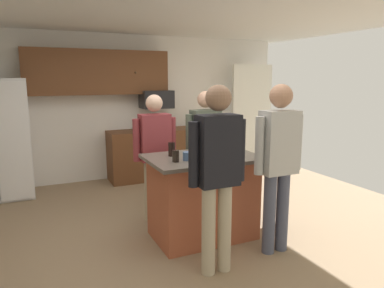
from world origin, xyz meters
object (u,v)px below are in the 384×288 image
at_px(person_host_foreground, 205,144).
at_px(glass_stout_tall, 234,151).
at_px(microwave_over_range, 156,99).
at_px(person_elder_center, 279,149).
at_px(mug_blue_stoneware, 187,156).
at_px(glass_dark_ale, 199,152).
at_px(person_guest_left, 278,157).
at_px(kitchen_island, 203,196).
at_px(glass_short_whisky, 172,149).
at_px(serving_tray, 217,152).
at_px(person_guest_right, 217,167).
at_px(glass_pilsner, 176,156).
at_px(person_guest_by_door, 155,149).
at_px(tumbler_amber, 193,147).

xyz_separation_m(person_host_foreground, glass_stout_tall, (-0.12, -0.93, 0.08)).
relative_size(microwave_over_range, person_elder_center, 0.33).
xyz_separation_m(person_host_foreground, mug_blue_stoneware, (-0.63, -0.82, 0.05)).
bearing_deg(glass_dark_ale, person_guest_left, -38.10).
xyz_separation_m(kitchen_island, mug_blue_stoneware, (-0.24, -0.11, 0.52)).
height_order(person_host_foreground, mug_blue_stoneware, person_host_foreground).
bearing_deg(glass_short_whisky, person_host_foreground, 38.49).
bearing_deg(serving_tray, person_host_foreground, 74.32).
height_order(person_guest_right, glass_pilsner, person_guest_right).
relative_size(microwave_over_range, person_guest_left, 0.32).
height_order(kitchen_island, glass_pilsner, glass_pilsner).
bearing_deg(serving_tray, glass_stout_tall, -74.59).
xyz_separation_m(person_guest_right, glass_pilsner, (-0.15, 0.63, -0.01)).
xyz_separation_m(microwave_over_range, person_guest_right, (-0.60, -3.42, -0.42)).
relative_size(kitchen_island, mug_blue_stoneware, 9.43).
relative_size(glass_dark_ale, glass_short_whisky, 1.03).
relative_size(person_host_foreground, mug_blue_stoneware, 12.45).
distance_m(person_guest_by_door, person_guest_left, 1.63).
xyz_separation_m(glass_pilsner, glass_short_whisky, (0.06, 0.28, 0.02)).
height_order(tumbler_amber, glass_stout_tall, glass_stout_tall).
distance_m(mug_blue_stoneware, glass_stout_tall, 0.53).
relative_size(person_guest_by_door, person_guest_left, 0.92).
xyz_separation_m(microwave_over_range, person_host_foreground, (0.01, -1.95, -0.49)).
xyz_separation_m(person_guest_right, tumbler_amber, (0.21, 1.00, -0.00)).
relative_size(kitchen_island, glass_stout_tall, 8.00).
bearing_deg(person_guest_left, mug_blue_stoneware, 15.69).
relative_size(person_host_foreground, glass_stout_tall, 10.56).
relative_size(glass_pilsner, glass_dark_ale, 0.77).
bearing_deg(glass_stout_tall, microwave_over_range, 87.97).
distance_m(person_guest_right, serving_tray, 0.91).
bearing_deg(person_elder_center, person_host_foreground, -48.32).
bearing_deg(person_elder_center, person_guest_by_door, -26.83).
height_order(microwave_over_range, glass_dark_ale, microwave_over_range).
distance_m(glass_pilsner, glass_stout_tall, 0.66).
bearing_deg(glass_pilsner, glass_stout_tall, -8.13).
bearing_deg(person_elder_center, person_guest_right, 34.67).
relative_size(microwave_over_range, glass_dark_ale, 3.47).
bearing_deg(kitchen_island, person_guest_left, -50.27).
bearing_deg(person_guest_right, glass_dark_ale, 6.16).
distance_m(glass_pilsner, glass_short_whisky, 0.29).
relative_size(tumbler_amber, glass_stout_tall, 0.86).
bearing_deg(microwave_over_range, person_guest_by_door, -109.72).
xyz_separation_m(person_guest_by_door, glass_pilsner, (-0.06, -0.86, 0.09)).
xyz_separation_m(person_guest_left, glass_stout_tall, (-0.27, 0.43, 0.01)).
distance_m(person_guest_left, serving_tray, 0.77).
bearing_deg(person_guest_by_door, serving_tray, 13.32).
height_order(glass_dark_ale, glass_short_whisky, glass_dark_ale).
relative_size(kitchen_island, person_guest_left, 0.71).
bearing_deg(person_guest_by_door, kitchen_island, -0.00).
relative_size(microwave_over_range, glass_short_whisky, 3.56).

